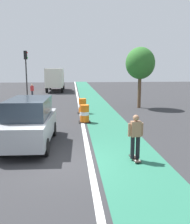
# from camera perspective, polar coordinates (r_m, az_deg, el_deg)

# --- Properties ---
(ground_plane) EXTENTS (100.00, 100.00, 0.00)m
(ground_plane) POSITION_cam_1_polar(r_m,az_deg,el_deg) (9.22, -6.92, -11.18)
(ground_plane) COLOR #2D2D30
(bike_lane_strip) EXTENTS (2.50, 80.00, 0.01)m
(bike_lane_strip) POSITION_cam_1_polar(r_m,az_deg,el_deg) (20.96, 0.60, 0.94)
(bike_lane_strip) COLOR #286B51
(bike_lane_strip) RESTS_ON ground
(lane_divider_stripe) EXTENTS (0.20, 80.00, 0.01)m
(lane_divider_stripe) POSITION_cam_1_polar(r_m,az_deg,el_deg) (20.87, -3.50, 0.89)
(lane_divider_stripe) COLOR silver
(lane_divider_stripe) RESTS_ON ground
(skateboarder_on_lane) EXTENTS (0.57, 0.82, 1.69)m
(skateboarder_on_lane) POSITION_cam_1_polar(r_m,az_deg,el_deg) (9.12, 9.22, -5.45)
(skateboarder_on_lane) COLOR black
(skateboarder_on_lane) RESTS_ON ground
(parked_suv_nearest) EXTENTS (2.03, 4.66, 2.04)m
(parked_suv_nearest) POSITION_cam_1_polar(r_m,az_deg,el_deg) (11.15, -14.68, -2.13)
(parked_suv_nearest) COLOR #9EA0A5
(parked_suv_nearest) RESTS_ON ground
(traffic_barrel_front) EXTENTS (0.73, 0.73, 1.09)m
(traffic_barrel_front) POSITION_cam_1_polar(r_m,az_deg,el_deg) (15.38, -2.40, -0.42)
(traffic_barrel_front) COLOR orange
(traffic_barrel_front) RESTS_ON ground
(traffic_barrel_mid) EXTENTS (0.73, 0.73, 1.09)m
(traffic_barrel_mid) POSITION_cam_1_polar(r_m,az_deg,el_deg) (18.49, -2.87, 1.36)
(traffic_barrel_mid) COLOR orange
(traffic_barrel_mid) RESTS_ON ground
(delivery_truck_down_block) EXTENTS (2.37, 7.60, 3.23)m
(delivery_truck_down_block) POSITION_cam_1_polar(r_m,az_deg,el_deg) (36.48, -9.05, 7.62)
(delivery_truck_down_block) COLOR silver
(delivery_truck_down_block) RESTS_ON ground
(traffic_light_corner) EXTENTS (0.41, 0.32, 5.10)m
(traffic_light_corner) POSITION_cam_1_polar(r_m,az_deg,el_deg) (28.12, -15.47, 10.06)
(traffic_light_corner) COLOR #2D2D2D
(traffic_light_corner) RESTS_ON ground
(pedestrian_crossing) EXTENTS (0.34, 0.20, 1.61)m
(pedestrian_crossing) POSITION_cam_1_polar(r_m,az_deg,el_deg) (27.90, -14.15, 4.70)
(pedestrian_crossing) COLOR #33333D
(pedestrian_crossing) RESTS_ON ground
(street_tree_sidewalk) EXTENTS (2.40, 2.40, 5.00)m
(street_tree_sidewalk) POSITION_cam_1_polar(r_m,az_deg,el_deg) (21.17, 10.28, 10.83)
(street_tree_sidewalk) COLOR brown
(street_tree_sidewalk) RESTS_ON ground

